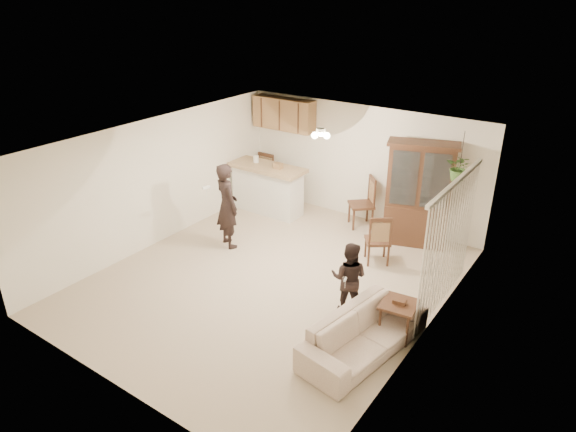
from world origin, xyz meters
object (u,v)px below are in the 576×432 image
Objects in this scene: chair_hutch_right at (377,248)px; adult at (227,203)px; chair_hutch_left at (361,212)px; side_table at (398,319)px; chair_bar at (261,187)px; sofa at (364,330)px; china_hutch at (418,195)px; child at (349,274)px.

adult is at bearing -14.18° from chair_hutch_right.
chair_hutch_left is 1.11× the size of chair_hutch_right.
chair_bar reaches higher than side_table.
china_hutch is at bearing 20.94° from sofa.
china_hutch is 3.97m from chair_bar.
side_table is 5.73m from chair_bar.
chair_bar is 3.83m from chair_hutch_right.
child reaches higher than chair_hutch_right.
chair_hutch_right is (2.71, 1.06, -0.62)m from adult.
china_hutch is 1.44m from chair_hutch_left.
chair_bar is (-3.96, 2.90, -0.37)m from child.
chair_bar is (-0.92, 2.26, -0.59)m from adult.
china_hutch reaches higher than chair_hutch_right.
chair_hutch_right is at bearing -133.99° from adult.
china_hutch is (-0.71, 3.58, 0.66)m from sofa.
sofa is at bearing -38.31° from chair_bar.
child is 2.18× the size of side_table.
child is 0.65× the size of china_hutch.
chair_hutch_left is (1.74, 2.28, -0.59)m from adult.
chair_hutch_left is (-1.30, 2.93, -0.37)m from child.
child is (-0.66, 0.74, 0.31)m from sofa.
china_hutch is 1.90× the size of chair_hutch_left.
china_hutch is at bearing -0.99° from chair_bar.
chair_bar is (-4.86, 3.04, 0.02)m from side_table.
child reaches higher than sofa.
sofa is 1.71× the size of chair_bar.
side_table is at bearing -6.17° from chair_hutch_left.
child is (3.03, -0.64, -0.22)m from adult.
chair_hutch_left is at bearing -82.13° from child.
adult is 0.86× the size of china_hutch.
china_hutch reaches higher than chair_bar.
adult is 3.11m from child.
chair_hutch_left reaches higher than chair_bar.
side_table is (0.90, -0.14, -0.39)m from child.
side_table is 2.21m from chair_hutch_right.
sofa is 3.98m from adult.
china_hutch reaches higher than sofa.
chair_bar is (-3.91, 0.07, -0.72)m from china_hutch.
child is at bearing 171.42° from side_table.
child is 3.22m from chair_hutch_left.
chair_hutch_left is at bearing -102.59° from adult.
adult is (-3.69, 1.38, 0.53)m from sofa.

